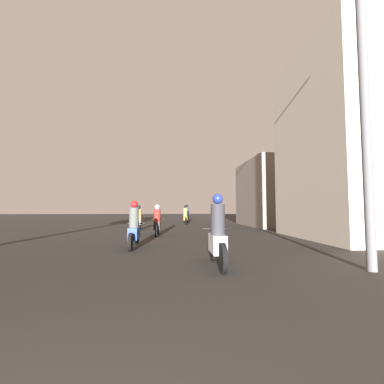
# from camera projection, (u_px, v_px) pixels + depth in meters

# --- Properties ---
(motorcycle_white) EXTENTS (0.60, 1.87, 1.65)m
(motorcycle_white) POSITION_uv_depth(u_px,v_px,m) (217.00, 237.00, 5.82)
(motorcycle_white) COLOR black
(motorcycle_white) RESTS_ON ground_plane
(motorcycle_blue) EXTENTS (0.60, 2.06, 1.58)m
(motorcycle_blue) POSITION_uv_depth(u_px,v_px,m) (134.00, 229.00, 8.62)
(motorcycle_blue) COLOR black
(motorcycle_blue) RESTS_ON ground_plane
(motorcycle_black) EXTENTS (0.60, 1.89, 1.50)m
(motorcycle_black) POSITION_uv_depth(u_px,v_px,m) (157.00, 223.00, 12.49)
(motorcycle_black) COLOR black
(motorcycle_black) RESTS_ON ground_plane
(motorcycle_silver) EXTENTS (0.60, 1.93, 1.50)m
(motorcycle_silver) POSITION_uv_depth(u_px,v_px,m) (139.00, 220.00, 15.75)
(motorcycle_silver) COLOR black
(motorcycle_silver) RESTS_ON ground_plane
(motorcycle_orange) EXTENTS (0.60, 2.06, 1.58)m
(motorcycle_orange) POSITION_uv_depth(u_px,v_px,m) (185.00, 216.00, 21.42)
(motorcycle_orange) COLOR black
(motorcycle_orange) RESTS_ON ground_plane
(motorcycle_green) EXTENTS (0.60, 1.98, 1.67)m
(motorcycle_green) POSITION_uv_depth(u_px,v_px,m) (187.00, 215.00, 23.96)
(motorcycle_green) COLOR black
(motorcycle_green) RESTS_ON ground_plane
(building_right_near) EXTENTS (4.84, 5.78, 8.33)m
(building_right_near) POSITION_uv_depth(u_px,v_px,m) (354.00, 144.00, 11.35)
(building_right_near) COLOR beige
(building_right_near) RESTS_ON ground_plane
(building_right_far) EXTENTS (5.77, 6.56, 4.87)m
(building_right_far) POSITION_uv_depth(u_px,v_px,m) (284.00, 194.00, 19.52)
(building_right_far) COLOR gray
(building_right_far) RESTS_ON ground_plane
(utility_pole_near) EXTENTS (1.60, 0.20, 8.09)m
(utility_pole_near) POSITION_uv_depth(u_px,v_px,m) (364.00, 76.00, 5.62)
(utility_pole_near) COLOR slate
(utility_pole_near) RESTS_ON ground_plane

